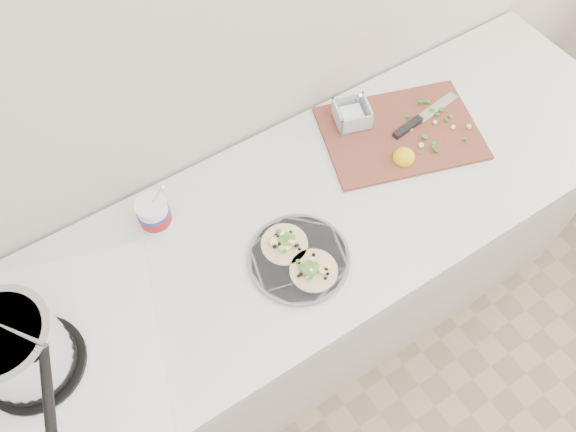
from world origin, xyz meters
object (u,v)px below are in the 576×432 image
stove (23,355)px  taco_plate (299,257)px  cutboard (397,128)px  tub (154,212)px

stove → taco_plate: bearing=8.7°
stove → cutboard: (1.17, 0.11, -0.07)m
taco_plate → cutboard: cutboard is taller
tub → stove: bearing=-153.7°
stove → cutboard: stove is taller
tub → cutboard: bearing=-7.0°
taco_plate → tub: (-0.26, 0.30, 0.05)m
cutboard → taco_plate: bearing=-139.3°
stove → cutboard: bearing=22.2°
taco_plate → cutboard: size_ratio=0.50×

